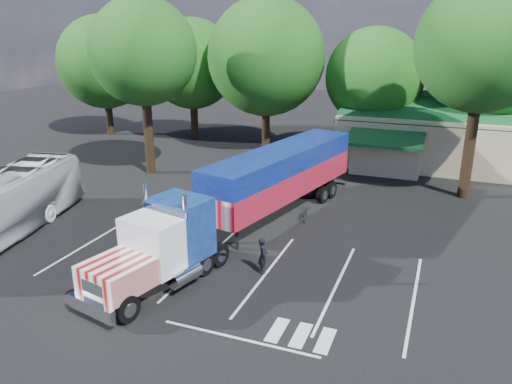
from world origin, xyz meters
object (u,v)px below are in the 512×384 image
(semi_truck, at_px, (256,188))
(bicycle, at_px, (306,212))
(woman, at_px, (263,255))
(silver_sedan, at_px, (471,167))

(semi_truck, distance_m, bicycle, 3.80)
(bicycle, bearing_deg, woman, -101.69)
(semi_truck, xyz_separation_m, silver_sedan, (11.08, 15.48, -1.71))
(semi_truck, bearing_deg, bicycle, 62.45)
(woman, bearing_deg, silver_sedan, -49.80)
(semi_truck, relative_size, woman, 11.77)
(semi_truck, height_order, silver_sedan, semi_truck)
(bicycle, bearing_deg, semi_truck, -142.20)
(woman, bearing_deg, bicycle, -25.70)
(bicycle, xyz_separation_m, silver_sedan, (8.96, 13.00, 0.25))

